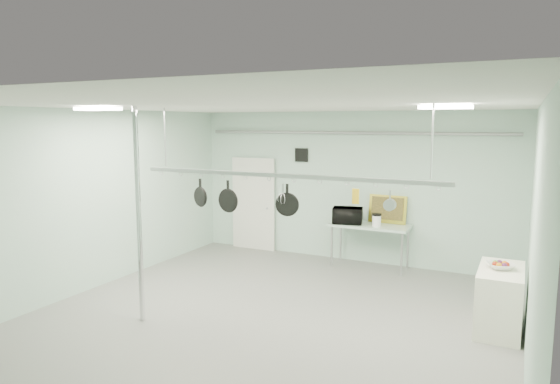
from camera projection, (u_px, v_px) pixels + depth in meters
The scene contains 25 objects.
floor at pixel (260, 325), 7.34m from camera, with size 8.00×8.00×0.00m, color gray.
ceiling at pixel (259, 106), 6.90m from camera, with size 7.00×8.00×0.02m, color silver.
back_wall at pixel (349, 187), 10.67m from camera, with size 7.00×0.02×3.20m, color silver.
right_wall at pixel (533, 245), 5.59m from camera, with size 0.02×8.00×3.20m, color silver.
door at pixel (254, 205), 11.70m from camera, with size 1.10×0.10×2.20m, color silver.
wall_vent at pixel (301, 155), 11.04m from camera, with size 0.30×0.04×0.30m, color black.
conduit_pipe at pixel (348, 133), 10.43m from camera, with size 0.07×0.07×6.60m, color gray.
chrome_pole at pixel (139, 216), 7.33m from camera, with size 0.08×0.08×3.20m, color silver.
prep_table at pixel (370, 228), 10.16m from camera, with size 1.60×0.70×0.91m.
side_cabinet at pixel (500, 299), 7.14m from camera, with size 0.60×1.20×0.90m, color white.
pot_rack at pixel (281, 174), 7.21m from camera, with size 4.80×0.06×1.00m.
light_panel_left at pixel (98, 109), 7.16m from camera, with size 0.65×0.30×0.05m, color white.
light_panel_right at pixel (446, 107), 6.39m from camera, with size 0.65×0.30×0.05m, color white.
microwave at pixel (348, 216), 10.23m from camera, with size 0.60×0.40×0.33m, color black.
coffee_canister at pixel (377, 221), 9.93m from camera, with size 0.17×0.17×0.22m, color white.
painting_large at pixel (388, 209), 10.26m from camera, with size 0.78×0.05×0.58m, color yellow.
painting_small at pixel (399, 218), 10.18m from camera, with size 0.30×0.04×0.25m, color black.
fruit_bowl at pixel (500, 266), 7.07m from camera, with size 0.36×0.36×0.09m, color silver.
skillet_left at pixel (200, 192), 7.89m from camera, with size 0.32×0.06×0.42m, color black, non-canonical shape.
skillet_mid at pixel (228, 196), 7.67m from camera, with size 0.37×0.06×0.50m, color black, non-canonical shape.
skillet_right at pixel (287, 200), 7.23m from camera, with size 0.34×0.06×0.48m, color black, non-canonical shape.
whisk at pixel (283, 195), 7.24m from camera, with size 0.16×0.16×0.32m, color #A8A7AC, non-canonical shape.
grater at pixel (356, 196), 6.76m from camera, with size 0.09×0.02×0.23m, color gold, non-canonical shape.
saucepan at pixel (390, 200), 6.56m from camera, with size 0.16×0.09×0.27m, color #AAAAAF, non-canonical shape.
fruit_cluster at pixel (501, 263), 7.07m from camera, with size 0.24×0.24×0.09m, color #9A200E, non-canonical shape.
Camera 1 is at (3.36, -6.15, 2.96)m, focal length 32.00 mm.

